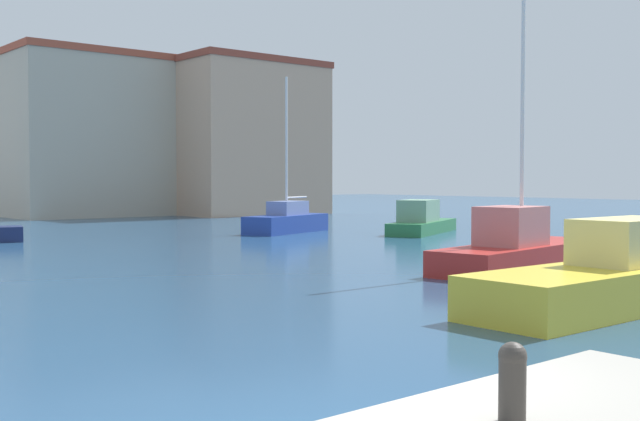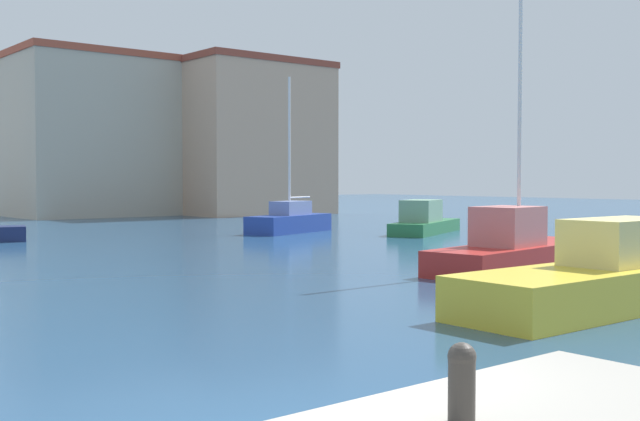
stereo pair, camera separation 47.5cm
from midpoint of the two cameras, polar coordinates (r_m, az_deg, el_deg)
name	(u,v)px [view 2 (the right image)]	position (r m, az deg, el deg)	size (l,w,h in m)	color
water	(295,245)	(32.50, -1.38, -2.57)	(160.00, 160.00, 0.00)	navy
mooring_bollard	(462,379)	(6.14, 12.53, -11.92)	(0.22, 0.22, 0.61)	#38332D
sailboat_red_outer_mooring	(516,248)	(24.64, 14.63, -2.68)	(7.93, 3.17, 9.76)	#B22823
motorboat_green_far_right	(424,221)	(39.95, 7.93, -0.79)	(6.76, 4.54, 1.72)	#28703D
sailboat_blue_behind_lamppost	(290,220)	(40.42, -1.89, -0.71)	(5.85, 3.60, 8.01)	#233D93
motorboat_yellow_inner_mooring	(601,278)	(17.79, 20.54, -4.61)	(7.36, 2.32, 1.89)	gold
warehouse_block	(90,135)	(61.41, -16.20, 5.29)	(11.36, 8.74, 12.11)	#B2A893
yacht_club	(249,138)	(62.42, -4.97, 5.29)	(11.52, 8.78, 12.04)	tan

